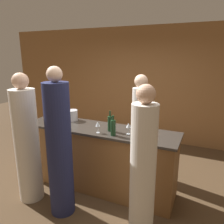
{
  "coord_description": "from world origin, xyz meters",
  "views": [
    {
      "loc": [
        1.51,
        -2.84,
        2.13
      ],
      "look_at": [
        0.18,
        0.1,
        1.28
      ],
      "focal_mm": 35.0,
      "sensor_mm": 36.0,
      "label": 1
    }
  ],
  "objects_px": {
    "guest_0": "(27,143)",
    "guest_1": "(59,149)",
    "bartender": "(140,128)",
    "wine_bottle_1": "(113,127)",
    "ice_bucket": "(72,115)",
    "wine_bottle_2": "(110,123)",
    "guest_2": "(143,171)",
    "wine_bottle_0": "(47,118)"
  },
  "relations": [
    {
      "from": "bartender",
      "to": "guest_2",
      "type": "height_order",
      "value": "guest_2"
    },
    {
      "from": "guest_0",
      "to": "guest_2",
      "type": "xyz_separation_m",
      "value": [
        1.75,
        -0.04,
        -0.01
      ]
    },
    {
      "from": "guest_1",
      "to": "wine_bottle_0",
      "type": "xyz_separation_m",
      "value": [
        -0.65,
        0.54,
        0.2
      ]
    },
    {
      "from": "guest_1",
      "to": "wine_bottle_2",
      "type": "xyz_separation_m",
      "value": [
        0.42,
        0.68,
        0.21
      ]
    },
    {
      "from": "guest_1",
      "to": "wine_bottle_1",
      "type": "relative_size",
      "value": 6.84
    },
    {
      "from": "bartender",
      "to": "guest_1",
      "type": "bearing_deg",
      "value": 65.4
    },
    {
      "from": "guest_1",
      "to": "wine_bottle_2",
      "type": "height_order",
      "value": "guest_1"
    },
    {
      "from": "guest_1",
      "to": "guest_2",
      "type": "bearing_deg",
      "value": 0.32
    },
    {
      "from": "guest_2",
      "to": "wine_bottle_1",
      "type": "xyz_separation_m",
      "value": [
        -0.59,
        0.52,
        0.27
      ]
    },
    {
      "from": "wine_bottle_2",
      "to": "guest_0",
      "type": "bearing_deg",
      "value": -148.92
    },
    {
      "from": "wine_bottle_1",
      "to": "ice_bucket",
      "type": "relative_size",
      "value": 1.48
    },
    {
      "from": "guest_1",
      "to": "wine_bottle_1",
      "type": "distance_m",
      "value": 0.78
    },
    {
      "from": "guest_1",
      "to": "ice_bucket",
      "type": "xyz_separation_m",
      "value": [
        -0.41,
        0.9,
        0.18
      ]
    },
    {
      "from": "guest_0",
      "to": "wine_bottle_2",
      "type": "height_order",
      "value": "guest_0"
    },
    {
      "from": "ice_bucket",
      "to": "wine_bottle_2",
      "type": "bearing_deg",
      "value": -15.19
    },
    {
      "from": "wine_bottle_0",
      "to": "bartender",
      "type": "bearing_deg",
      "value": 33.8
    },
    {
      "from": "wine_bottle_2",
      "to": "ice_bucket",
      "type": "xyz_separation_m",
      "value": [
        -0.83,
        0.23,
        -0.03
      ]
    },
    {
      "from": "bartender",
      "to": "wine_bottle_0",
      "type": "height_order",
      "value": "bartender"
    },
    {
      "from": "wine_bottle_2",
      "to": "ice_bucket",
      "type": "height_order",
      "value": "wine_bottle_2"
    },
    {
      "from": "wine_bottle_1",
      "to": "wine_bottle_0",
      "type": "bearing_deg",
      "value": 179.1
    },
    {
      "from": "guest_0",
      "to": "guest_1",
      "type": "xyz_separation_m",
      "value": [
        0.62,
        -0.05,
        0.05
      ]
    },
    {
      "from": "guest_0",
      "to": "guest_2",
      "type": "height_order",
      "value": "guest_0"
    },
    {
      "from": "ice_bucket",
      "to": "guest_1",
      "type": "bearing_deg",
      "value": -65.33
    },
    {
      "from": "bartender",
      "to": "wine_bottle_1",
      "type": "height_order",
      "value": "bartender"
    },
    {
      "from": "wine_bottle_0",
      "to": "wine_bottle_1",
      "type": "bearing_deg",
      "value": -0.9
    },
    {
      "from": "guest_1",
      "to": "guest_2",
      "type": "relative_size",
      "value": 1.08
    },
    {
      "from": "bartender",
      "to": "wine_bottle_1",
      "type": "distance_m",
      "value": 0.94
    },
    {
      "from": "wine_bottle_1",
      "to": "wine_bottle_2",
      "type": "distance_m",
      "value": 0.19
    },
    {
      "from": "guest_2",
      "to": "ice_bucket",
      "type": "distance_m",
      "value": 1.8
    },
    {
      "from": "wine_bottle_1",
      "to": "bartender",
      "type": "bearing_deg",
      "value": 82.7
    },
    {
      "from": "guest_0",
      "to": "ice_bucket",
      "type": "xyz_separation_m",
      "value": [
        0.21,
        0.85,
        0.23
      ]
    },
    {
      "from": "ice_bucket",
      "to": "wine_bottle_1",
      "type": "bearing_deg",
      "value": -21.69
    },
    {
      "from": "wine_bottle_0",
      "to": "wine_bottle_2",
      "type": "bearing_deg",
      "value": 7.08
    },
    {
      "from": "bartender",
      "to": "guest_0",
      "type": "relative_size",
      "value": 0.95
    },
    {
      "from": "wine_bottle_0",
      "to": "guest_1",
      "type": "bearing_deg",
      "value": -39.73
    },
    {
      "from": "guest_0",
      "to": "guest_1",
      "type": "bearing_deg",
      "value": -4.71
    },
    {
      "from": "guest_0",
      "to": "guest_2",
      "type": "bearing_deg",
      "value": -1.47
    },
    {
      "from": "guest_0",
      "to": "wine_bottle_2",
      "type": "distance_m",
      "value": 1.24
    },
    {
      "from": "wine_bottle_1",
      "to": "ice_bucket",
      "type": "height_order",
      "value": "wine_bottle_1"
    },
    {
      "from": "guest_1",
      "to": "wine_bottle_0",
      "type": "height_order",
      "value": "guest_1"
    },
    {
      "from": "guest_1",
      "to": "ice_bucket",
      "type": "relative_size",
      "value": 10.15
    },
    {
      "from": "guest_1",
      "to": "wine_bottle_1",
      "type": "height_order",
      "value": "guest_1"
    }
  ]
}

